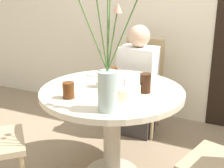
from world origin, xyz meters
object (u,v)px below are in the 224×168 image
(birthday_cake, at_px, (125,91))
(side_plate, at_px, (97,74))
(flower_vase, at_px, (107,71))
(person_boy, at_px, (138,85))
(drink_glass_1, at_px, (145,83))
(drink_glass_0, at_px, (69,90))
(chair_right_flank, at_px, (142,79))
(drink_glass_2, at_px, (113,75))
(drink_glass_3, at_px, (104,78))

(birthday_cake, bearing_deg, side_plate, 137.76)
(birthday_cake, relative_size, flower_vase, 0.27)
(flower_vase, relative_size, person_boy, 0.73)
(flower_vase, distance_m, drink_glass_1, 0.44)
(birthday_cake, height_order, side_plate, birthday_cake)
(person_boy, bearing_deg, flower_vase, -79.11)
(flower_vase, height_order, drink_glass_0, flower_vase)
(birthday_cake, relative_size, drink_glass_1, 1.57)
(person_boy, bearing_deg, birthday_cake, -75.52)
(flower_vase, distance_m, side_plate, 0.78)
(chair_right_flank, height_order, drink_glass_2, chair_right_flank)
(flower_vase, distance_m, drink_glass_2, 0.52)
(flower_vase, bearing_deg, drink_glass_1, 75.20)
(chair_right_flank, bearing_deg, drink_glass_3, -94.54)
(drink_glass_2, distance_m, person_boy, 0.69)
(birthday_cake, distance_m, drink_glass_3, 0.24)
(drink_glass_1, height_order, person_boy, person_boy)
(side_plate, xyz_separation_m, person_boy, (0.19, 0.47, -0.21))
(side_plate, distance_m, drink_glass_0, 0.56)
(chair_right_flank, xyz_separation_m, drink_glass_1, (0.33, -0.86, 0.26))
(flower_vase, distance_m, drink_glass_3, 0.46)
(drink_glass_3, bearing_deg, flower_vase, -61.33)
(side_plate, relative_size, drink_glass_0, 1.51)
(drink_glass_3, bearing_deg, drink_glass_2, 73.98)
(drink_glass_0, bearing_deg, drink_glass_2, 70.32)
(flower_vase, distance_m, drink_glass_0, 0.37)
(birthday_cake, distance_m, drink_glass_0, 0.37)
(person_boy, bearing_deg, drink_glass_0, -95.87)
(birthday_cake, height_order, drink_glass_1, drink_glass_1)
(drink_glass_1, height_order, drink_glass_3, drink_glass_1)
(birthday_cake, bearing_deg, person_boy, 104.48)
(drink_glass_1, bearing_deg, flower_vase, -104.80)
(birthday_cake, bearing_deg, flower_vase, -91.08)
(drink_glass_1, distance_m, drink_glass_3, 0.31)
(birthday_cake, height_order, drink_glass_2, drink_glass_2)
(side_plate, xyz_separation_m, drink_glass_3, (0.20, -0.26, 0.06))
(side_plate, bearing_deg, birthday_cake, -42.24)
(flower_vase, xyz_separation_m, drink_glass_1, (0.10, 0.39, -0.17))
(birthday_cake, bearing_deg, drink_glass_1, 52.92)
(birthday_cake, xyz_separation_m, drink_glass_1, (0.10, 0.13, 0.03))
(chair_right_flank, height_order, flower_vase, flower_vase)
(chair_right_flank, bearing_deg, side_plate, -111.61)
(side_plate, relative_size, person_boy, 0.15)
(drink_glass_0, bearing_deg, drink_glass_3, 69.25)
(birthday_cake, distance_m, side_plate, 0.55)
(drink_glass_1, distance_m, person_boy, 0.82)
(drink_glass_1, relative_size, drink_glass_2, 1.02)
(chair_right_flank, xyz_separation_m, side_plate, (-0.17, -0.63, 0.20))
(drink_glass_1, xyz_separation_m, drink_glass_2, (-0.28, 0.07, -0.00))
(drink_glass_1, distance_m, drink_glass_2, 0.29)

